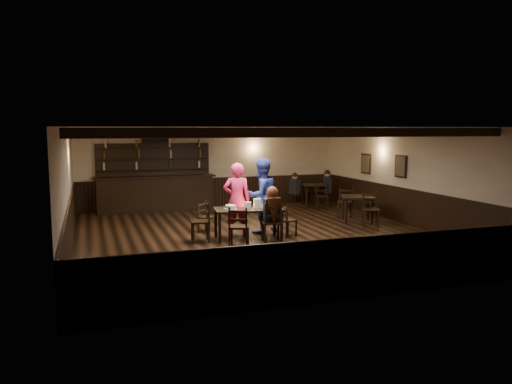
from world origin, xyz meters
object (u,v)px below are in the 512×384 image
object	(u,v)px
woman_pink	(237,200)
man_blue	(261,196)
chair_near_right	(272,220)
cake	(231,207)
dining_table	(248,212)
bar_counter	(155,189)
chair_near_left	(238,224)

from	to	relation	value
woman_pink	man_blue	xyz separation A→B (m)	(0.70, 0.16, 0.04)
chair_near_right	cake	xyz separation A→B (m)	(-0.83, 0.67, 0.24)
dining_table	bar_counter	world-z (taller)	bar_counter
chair_near_right	man_blue	world-z (taller)	man_blue
man_blue	bar_counter	size ratio (longest dim) A/B	0.49
dining_table	cake	world-z (taller)	cake
man_blue	cake	bearing A→B (deg)	10.20
woman_pink	cake	bearing A→B (deg)	68.36
chair_near_right	dining_table	bearing A→B (deg)	123.64
woman_pink	bar_counter	xyz separation A→B (m)	(-1.43, 4.60, -0.19)
dining_table	woman_pink	bearing A→B (deg)	110.47
cake	bar_counter	size ratio (longest dim) A/B	0.08
chair_near_left	man_blue	size ratio (longest dim) A/B	0.49
dining_table	chair_near_right	world-z (taller)	chair_near_right
dining_table	woman_pink	size ratio (longest dim) A/B	0.92
chair_near_left	cake	bearing A→B (deg)	85.16
chair_near_left	chair_near_right	xyz separation A→B (m)	(0.91, 0.25, 0.00)
dining_table	chair_near_right	distance (m)	0.74
chair_near_right	bar_counter	xyz separation A→B (m)	(-1.99, 5.63, 0.17)
man_blue	woman_pink	bearing A→B (deg)	-5.40
chair_near_right	man_blue	bearing A→B (deg)	83.27
dining_table	bar_counter	bearing A→B (deg)	107.57
chair_near_left	woman_pink	world-z (taller)	woman_pink
dining_table	cake	xyz separation A→B (m)	(-0.43, 0.06, 0.12)
chair_near_right	cake	size ratio (longest dim) A/B	3.02
chair_near_right	bar_counter	world-z (taller)	bar_counter
dining_table	man_blue	distance (m)	0.84
chair_near_right	man_blue	distance (m)	1.26
chair_near_left	bar_counter	world-z (taller)	bar_counter
man_blue	cake	world-z (taller)	man_blue
cake	dining_table	bearing A→B (deg)	-8.05
dining_table	bar_counter	distance (m)	5.27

